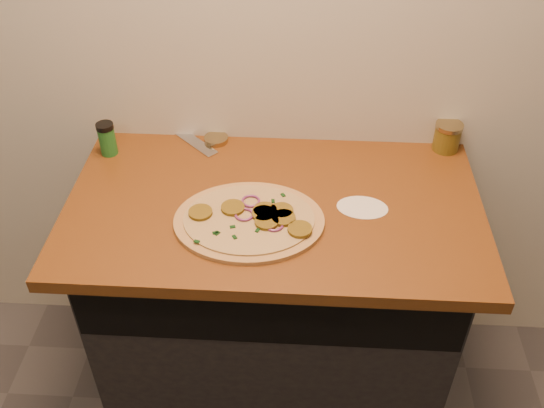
# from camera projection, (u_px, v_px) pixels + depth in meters

# --- Properties ---
(cabinet) EXTENTS (1.10, 0.60, 0.86)m
(cabinet) POSITION_uv_depth(u_px,v_px,m) (274.00, 302.00, 2.07)
(cabinet) COLOR black
(cabinet) RESTS_ON ground
(countertop) EXTENTS (1.20, 0.70, 0.04)m
(countertop) POSITION_uv_depth(u_px,v_px,m) (274.00, 207.00, 1.76)
(countertop) COLOR brown
(countertop) RESTS_ON cabinet
(pizza) EXTENTS (0.43, 0.43, 0.03)m
(pizza) POSITION_uv_depth(u_px,v_px,m) (250.00, 220.00, 1.67)
(pizza) COLOR tan
(pizza) RESTS_ON countertop
(chefs_knife) EXTENTS (0.25, 0.24, 0.02)m
(chefs_knife) POSITION_uv_depth(u_px,v_px,m) (179.00, 131.00, 2.03)
(chefs_knife) COLOR #B7BAC1
(chefs_knife) RESTS_ON countertop
(mason_jar_lid) EXTENTS (0.10, 0.10, 0.02)m
(mason_jar_lid) POSITION_uv_depth(u_px,v_px,m) (216.00, 139.00, 1.98)
(mason_jar_lid) COLOR #9C885A
(mason_jar_lid) RESTS_ON countertop
(salsa_jar) EXTENTS (0.09, 0.09, 0.09)m
(salsa_jar) POSITION_uv_depth(u_px,v_px,m) (447.00, 136.00, 1.92)
(salsa_jar) COLOR maroon
(salsa_jar) RESTS_ON countertop
(spice_shaker) EXTENTS (0.05, 0.05, 0.11)m
(spice_shaker) POSITION_uv_depth(u_px,v_px,m) (107.00, 139.00, 1.90)
(spice_shaker) COLOR #216827
(spice_shaker) RESTS_ON countertop
(flour_spill) EXTENTS (0.16, 0.16, 0.00)m
(flour_spill) POSITION_uv_depth(u_px,v_px,m) (362.00, 207.00, 1.73)
(flour_spill) COLOR silver
(flour_spill) RESTS_ON countertop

